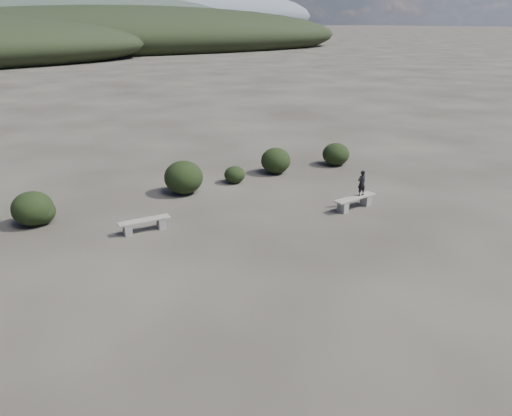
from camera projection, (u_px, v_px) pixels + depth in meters
ground at (348, 275)px, 14.08m from camera, size 1200.00×1200.00×0.00m
bench_left at (145, 224)px, 16.90m from camera, size 1.78×0.51×0.44m
bench_right at (355, 202)px, 18.96m from camera, size 1.92×0.51×0.47m
seated_person at (362, 183)px, 18.90m from camera, size 0.38×0.26×0.99m
shrub_a at (39, 212)px, 17.48m from camera, size 1.13×1.13×0.92m
shrub_b at (184, 177)px, 20.55m from camera, size 1.60×1.60×1.37m
shrub_c at (235, 175)px, 22.01m from camera, size 0.93×0.93×0.74m
shrub_d at (276, 161)px, 23.31m from camera, size 1.38×1.38×1.21m
shrub_e at (336, 154)px, 24.65m from camera, size 1.33×1.33×1.10m
shrub_f at (32, 208)px, 17.39m from camera, size 1.42×1.42×1.20m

